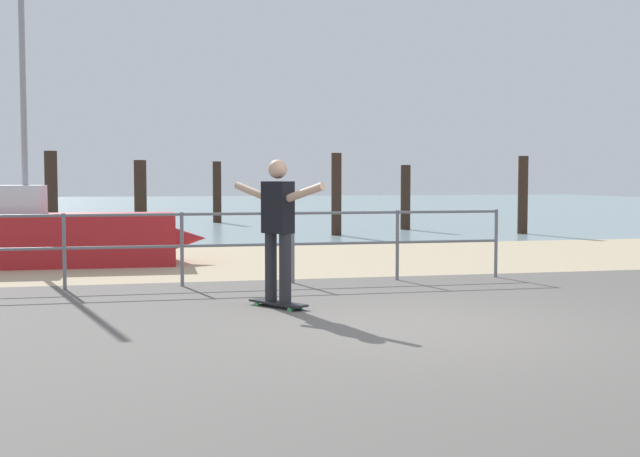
{
  "coord_description": "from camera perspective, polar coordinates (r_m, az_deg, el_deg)",
  "views": [
    {
      "loc": [
        -2.73,
        -7.6,
        1.52
      ],
      "look_at": [
        -0.61,
        2.0,
        0.9
      ],
      "focal_mm": 44.9,
      "sensor_mm": 36.0,
      "label": 1
    }
  ],
  "objects": [
    {
      "name": "ground_plane",
      "position": [
        7.3,
        9.89,
        -8.46
      ],
      "size": [
        24.0,
        10.0,
        0.04
      ],
      "primitive_type": "cube",
      "color": "#605B56",
      "rests_on": "ground"
    },
    {
      "name": "groyne_post_1",
      "position": [
        24.47,
        -18.61,
        2.56
      ],
      "size": [
        0.36,
        0.36,
        2.31
      ],
      "primitive_type": "cylinder",
      "color": "#332319",
      "rests_on": "ground"
    },
    {
      "name": "groyne_post_2",
      "position": [
        24.02,
        -12.68,
        2.33
      ],
      "size": [
        0.36,
        0.36,
        2.05
      ],
      "primitive_type": "cylinder",
      "color": "#332319",
      "rests_on": "ground"
    },
    {
      "name": "sailboat",
      "position": [
        14.51,
        -18.4,
        -0.52
      ],
      "size": [
        4.97,
        1.47,
        5.41
      ],
      "color": "#B21E23",
      "rests_on": "ground"
    },
    {
      "name": "groyne_post_6",
      "position": [
        22.27,
        14.26,
        2.31
      ],
      "size": [
        0.27,
        0.27,
        2.12
      ],
      "primitive_type": "cylinder",
      "color": "#332319",
      "rests_on": "ground"
    },
    {
      "name": "groyne_post_4",
      "position": [
        21.04,
        1.18,
        2.44
      ],
      "size": [
        0.27,
        0.27,
        2.18
      ],
      "primitive_type": "cylinder",
      "color": "#332319",
      "rests_on": "ground"
    },
    {
      "name": "sea_surface",
      "position": [
        42.72,
        -8.77,
        1.52
      ],
      "size": [
        72.0,
        50.0,
        0.04
      ],
      "primitive_type": "cube",
      "color": "#849EA3",
      "rests_on": "ground"
    },
    {
      "name": "skateboarder",
      "position": [
        9.24,
        -3.02,
        0.49
      ],
      "size": [
        0.89,
        1.25,
        1.65
      ],
      "color": "#26262B",
      "rests_on": "skateboard"
    },
    {
      "name": "beach_strip",
      "position": [
        14.93,
        -1.85,
        -2.24
      ],
      "size": [
        24.0,
        6.0,
        0.04
      ],
      "primitive_type": "cube",
      "color": "tan",
      "rests_on": "ground"
    },
    {
      "name": "groyne_post_5",
      "position": [
        23.51,
        6.11,
        2.2
      ],
      "size": [
        0.29,
        0.29,
        1.91
      ],
      "primitive_type": "cylinder",
      "color": "#332319",
      "rests_on": "ground"
    },
    {
      "name": "skateboard",
      "position": [
        9.34,
        -3.01,
        -5.34
      ],
      "size": [
        0.62,
        0.77,
        0.08
      ],
      "color": "black",
      "rests_on": "ground"
    },
    {
      "name": "railing_fence",
      "position": [
        11.25,
        -9.82,
        -0.65
      ],
      "size": [
        9.44,
        0.05,
        1.05
      ],
      "color": "slate",
      "rests_on": "ground"
    },
    {
      "name": "groyne_post_3",
      "position": [
        27.33,
        -7.35,
        2.58
      ],
      "size": [
        0.29,
        0.29,
        2.09
      ],
      "primitive_type": "cylinder",
      "color": "#332319",
      "rests_on": "ground"
    }
  ]
}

